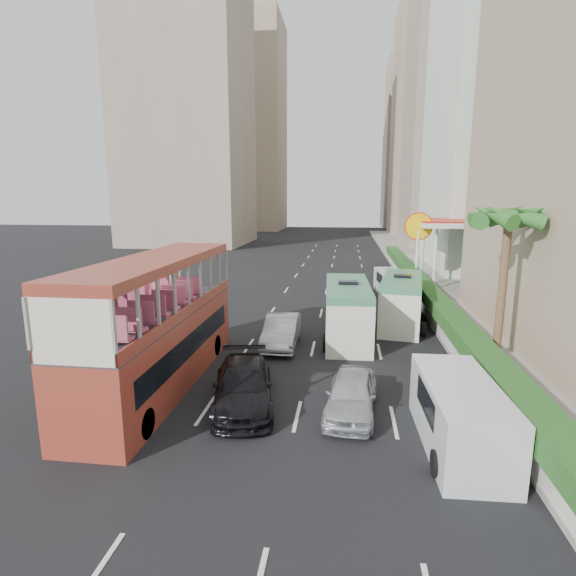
% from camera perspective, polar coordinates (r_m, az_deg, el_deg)
% --- Properties ---
extents(ground_plane, '(200.00, 200.00, 0.00)m').
position_cam_1_polar(ground_plane, '(17.54, 3.25, -13.03)').
color(ground_plane, black).
rests_on(ground_plane, ground).
extents(double_decker_bus, '(2.50, 11.00, 5.06)m').
position_cam_1_polar(double_decker_bus, '(18.08, -16.04, -4.19)').
color(double_decker_bus, maroon).
rests_on(double_decker_bus, ground).
extents(car_silver_lane_a, '(1.66, 4.55, 1.49)m').
position_cam_1_polar(car_silver_lane_a, '(22.67, -0.82, -7.27)').
color(car_silver_lane_a, silver).
rests_on(car_silver_lane_a, ground).
extents(car_silver_lane_b, '(2.02, 4.21, 1.39)m').
position_cam_1_polar(car_silver_lane_b, '(16.10, 7.98, -15.46)').
color(car_silver_lane_b, silver).
rests_on(car_silver_lane_b, ground).
extents(car_black, '(3.01, 5.33, 1.46)m').
position_cam_1_polar(car_black, '(16.60, -5.66, -14.55)').
color(car_black, black).
rests_on(car_black, ground).
extents(van_asset, '(2.79, 5.53, 1.50)m').
position_cam_1_polar(van_asset, '(33.25, 7.92, -1.34)').
color(van_asset, silver).
rests_on(van_asset, ground).
extents(minibus_near, '(2.46, 6.65, 2.91)m').
position_cam_1_polar(minibus_near, '(23.56, 7.53, -2.96)').
color(minibus_near, silver).
rests_on(minibus_near, ground).
extents(minibus_far, '(3.05, 6.59, 2.81)m').
position_cam_1_polar(minibus_far, '(26.64, 14.18, -1.65)').
color(minibus_far, silver).
rests_on(minibus_far, ground).
extents(panel_van_near, '(2.14, 5.01, 1.98)m').
position_cam_1_polar(panel_van_near, '(14.55, 20.93, -14.85)').
color(panel_van_near, silver).
rests_on(panel_van_near, ground).
extents(panel_van_far, '(2.36, 4.66, 1.79)m').
position_cam_1_polar(panel_van_far, '(35.21, 12.92, 0.67)').
color(panel_van_far, silver).
rests_on(panel_van_far, ground).
extents(sidewalk, '(6.00, 120.00, 0.18)m').
position_cam_1_polar(sidewalk, '(42.30, 18.09, 1.04)').
color(sidewalk, '#99968C').
rests_on(sidewalk, ground).
extents(kerb_wall, '(0.30, 44.00, 1.00)m').
position_cam_1_polar(kerb_wall, '(31.07, 16.71, -1.33)').
color(kerb_wall, silver).
rests_on(kerb_wall, sidewalk).
extents(hedge, '(1.10, 44.00, 0.70)m').
position_cam_1_polar(hedge, '(30.90, 16.80, 0.21)').
color(hedge, '#2D6626').
rests_on(hedge, kerb_wall).
extents(palm_tree, '(0.36, 0.36, 6.40)m').
position_cam_1_polar(palm_tree, '(21.39, 25.54, -0.16)').
color(palm_tree, brown).
rests_on(palm_tree, sidewalk).
extents(shell_station, '(6.50, 8.00, 5.50)m').
position_cam_1_polar(shell_station, '(40.20, 20.23, 4.23)').
color(shell_station, silver).
rests_on(shell_station, ground).
extents(tower_mid, '(16.00, 16.00, 50.00)m').
position_cam_1_polar(tower_mid, '(77.90, 21.67, 23.76)').
color(tower_mid, tan).
rests_on(tower_mid, ground).
extents(tower_far_a, '(14.00, 14.00, 44.00)m').
position_cam_1_polar(tower_far_a, '(100.32, 17.48, 19.29)').
color(tower_far_a, tan).
rests_on(tower_far_a, ground).
extents(tower_far_b, '(14.00, 14.00, 40.00)m').
position_cam_1_polar(tower_far_b, '(121.67, 15.60, 16.94)').
color(tower_far_b, tan).
rests_on(tower_far_b, ground).
extents(tower_left_a, '(18.00, 18.00, 52.00)m').
position_cam_1_polar(tower_left_a, '(77.56, -12.92, 25.06)').
color(tower_left_a, tan).
rests_on(tower_left_a, ground).
extents(tower_left_b, '(16.00, 16.00, 46.00)m').
position_cam_1_polar(tower_left_b, '(109.58, -5.11, 19.55)').
color(tower_left_b, tan).
rests_on(tower_left_b, ground).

